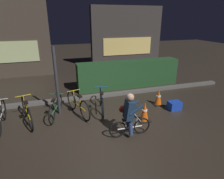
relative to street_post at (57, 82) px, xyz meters
The scene contains 15 objects.
ground_plane 2.21m from the street_post, 39.06° to the right, with size 40.00×40.00×0.00m, color #2D261E.
sidewalk_curb 2.08m from the street_post, 34.07° to the left, with size 12.00×0.24×0.12m, color #56544F.
hedge_row 3.82m from the street_post, 30.09° to the left, with size 4.80×0.70×1.22m, color #214723.
storefront_left 5.85m from the street_post, 113.38° to the left, with size 4.43×0.54×4.23m.
storefront_right 7.68m from the street_post, 51.65° to the left, with size 4.73×0.54×3.81m.
street_post is the anchor object (origin of this frame).
parked_bike_leftmost 1.88m from the street_post, 168.76° to the right, with size 0.46×1.68×0.77m.
parked_bike_left_mid 1.27m from the street_post, 162.62° to the right, with size 0.54×1.70×0.81m.
parked_bike_center_left 0.83m from the street_post, 122.85° to the right, with size 0.53×1.48×0.70m.
parked_bike_center_right 1.01m from the street_post, 22.49° to the right, with size 0.59×1.63×0.78m.
parked_bike_right_mid 1.63m from the street_post, ahead, with size 0.47×1.70×0.79m.
traffic_cone_near 2.96m from the street_post, 27.21° to the right, with size 0.36×0.36×0.64m.
traffic_cone_far 3.69m from the street_post, ahead, with size 0.36×0.36×0.59m.
blue_crate 4.13m from the street_post, 12.97° to the right, with size 0.44×0.32×0.30m, color #193DB7.
cyclist 2.62m from the street_post, 46.95° to the right, with size 1.19×0.52×1.25m.
Camera 1 is at (-1.50, -4.84, 3.04)m, focal length 30.38 mm.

